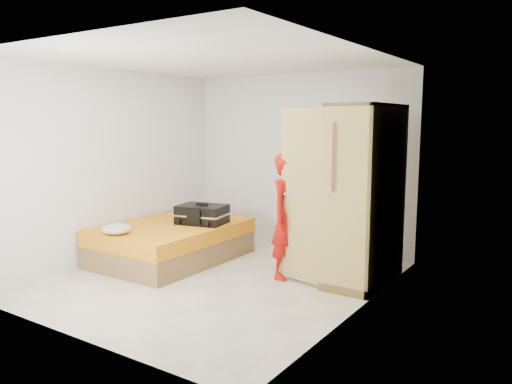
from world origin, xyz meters
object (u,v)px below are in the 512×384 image
Objects in this scene: wardrobe at (360,199)px; round_cushion at (117,229)px; bed at (172,242)px; person at (288,216)px; suitcase at (202,214)px.

round_cushion is (-2.66, -1.36, -0.43)m from wardrobe.
bed is at bearing 79.42° from round_cushion.
wardrobe reaches higher than person.
round_cushion is (-0.47, -1.10, -0.06)m from suitcase.
wardrobe is at bearing -5.03° from suitcase.
person reaches higher than suitcase.
person is at bearing -14.26° from suitcase.
suitcase is at bearing 94.01° from person.
person reaches higher than round_cushion.
round_cushion reaches higher than bed.
wardrobe reaches higher than round_cushion.
suitcase is (-2.19, -0.25, -0.37)m from wardrobe.
wardrobe is 0.88m from person.
suitcase is at bearing -173.36° from wardrobe.
round_cushion is at bearing 125.65° from person.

